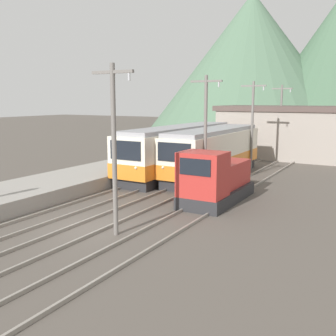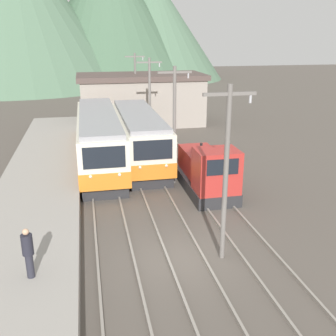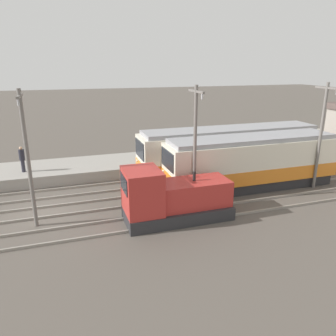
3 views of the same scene
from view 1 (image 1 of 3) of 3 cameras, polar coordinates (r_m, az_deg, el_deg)
name	(u,v)px [view 1 (image 1 of 3)]	position (r m, az deg, el deg)	size (l,w,h in m)	color
ground_plane	(89,227)	(18.13, -11.38, -8.33)	(200.00, 200.00, 0.00)	#564F47
track_left	(48,217)	(19.86, -17.08, -6.75)	(1.54, 60.00, 0.14)	gray
track_center	(92,226)	(17.98, -10.90, -8.23)	(1.54, 60.00, 0.14)	gray
track_right	(149,237)	(16.27, -2.75, -10.02)	(1.54, 60.00, 0.14)	gray
commuter_train_left	(179,152)	(30.02, 1.66, 2.38)	(2.84, 14.03, 3.65)	#28282B
commuter_train_center	(214,155)	(28.87, 6.63, 1.95)	(2.84, 12.02, 3.57)	#28282B
shunting_locomotive	(215,181)	(21.74, 6.88, -1.87)	(2.40, 5.80, 3.00)	#28282B
catenary_mast_near	(114,144)	(16.06, -7.82, 3.46)	(2.00, 0.20, 7.03)	slate
catenary_mast_mid	(206,130)	(23.68, 5.47, 5.54)	(2.00, 0.20, 7.03)	slate
catenary_mast_far	(252,123)	(31.95, 12.14, 6.47)	(2.00, 0.20, 7.03)	slate
catenary_mast_distant	(281,118)	(40.48, 16.04, 6.98)	(2.00, 0.20, 7.03)	slate
station_building	(284,132)	(40.07, 16.55, 5.07)	(12.60, 6.30, 5.03)	gray
mountain_backdrop	(310,63)	(81.34, 19.86, 14.14)	(59.52, 41.38, 25.98)	#517056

